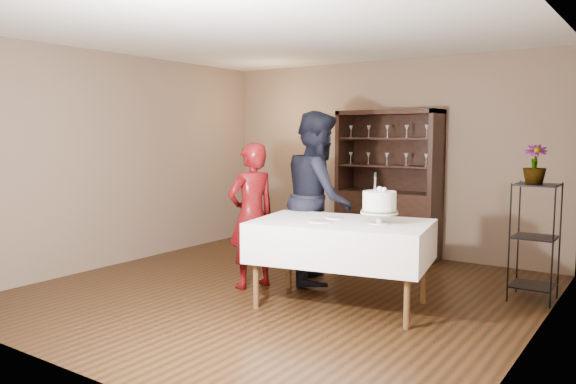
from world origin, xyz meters
The scene contains 14 objects.
floor centered at (0.00, 0.00, 0.00)m, with size 5.00×5.00×0.00m, color black.
ceiling centered at (0.00, 0.00, 2.70)m, with size 5.00×5.00×0.00m, color silver.
back_wall centered at (0.00, 2.50, 1.35)m, with size 5.00×0.02×2.70m, color brown.
wall_left centered at (-2.50, 0.00, 1.35)m, with size 0.02×5.00×2.70m, color brown.
wall_right centered at (2.50, 0.00, 1.35)m, with size 0.02×5.00×2.70m, color brown.
china_hutch centered at (0.20, 2.25, 0.66)m, with size 1.40×0.48×2.00m.
plant_etagere centered at (2.28, 1.20, 0.65)m, with size 0.42×0.42×1.20m.
cake_table centered at (0.76, -0.07, 0.64)m, with size 1.85×1.34×0.84m.
woman centered at (-0.38, -0.03, 0.80)m, with size 0.58×0.38×1.59m, color #3C0509.
man centered at (0.09, 0.61, 0.97)m, with size 0.94×0.73×1.94m, color black.
cake centered at (1.13, 0.00, 1.04)m, with size 0.40×0.40×0.48m.
plate_near centered at (0.62, -0.24, 0.85)m, with size 0.22×0.22×0.01m, color white.
plate_far centered at (0.62, 0.03, 0.85)m, with size 0.17×0.17×0.01m, color white.
potted_plant centered at (2.25, 1.19, 1.38)m, with size 0.22×0.22×0.39m, color #41622F.
Camera 1 is at (3.38, -4.80, 1.69)m, focal length 35.00 mm.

